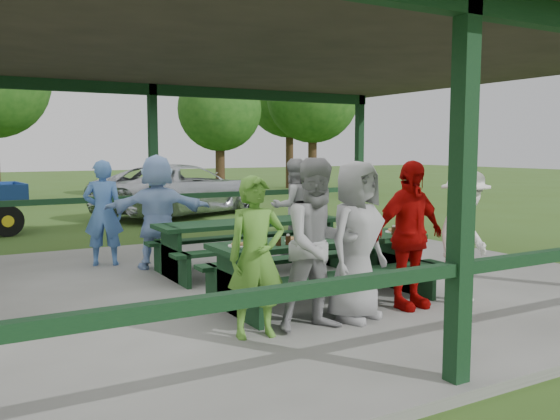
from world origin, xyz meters
TOP-DOWN VIEW (x-y plane):
  - ground at (0.00, 0.00)m, footprint 90.00×90.00m
  - concrete_slab at (0.00, 0.00)m, footprint 10.00×8.00m
  - pavilion_structure at (0.00, 0.00)m, footprint 10.60×8.60m
  - picnic_table_near at (0.45, -1.20)m, footprint 2.71×1.39m
  - picnic_table_far at (0.51, 0.80)m, footprint 2.83×1.39m
  - table_setting at (0.54, -1.15)m, footprint 2.46×0.45m
  - contestant_green at (-0.86, -2.04)m, footprint 0.63×0.47m
  - contestant_grey_left at (-0.21, -2.15)m, footprint 0.90×0.73m
  - contestant_grey_mid at (0.33, -2.05)m, footprint 0.96×0.78m
  - contestant_red at (1.14, -1.96)m, footprint 1.01×0.46m
  - contestant_white_fedora at (1.85, -2.13)m, footprint 1.16×0.89m
  - spectator_lblue at (-0.63, 1.66)m, footprint 1.69×0.99m
  - spectator_blue at (-1.30, 2.28)m, footprint 0.70×0.58m
  - spectator_grey at (1.74, 1.61)m, footprint 0.83×0.67m
  - pickup_truck at (2.51, 9.05)m, footprint 5.81×4.25m
  - tree_mid at (5.88, 14.00)m, footprint 3.20×3.20m
  - tree_right at (9.92, 13.71)m, footprint 3.78×3.78m
  - tree_far_right at (11.11, 17.58)m, footprint 4.28×4.28m

SIDE VIEW (x-z plane):
  - ground at x=0.00m, z-range 0.00..0.00m
  - concrete_slab at x=0.00m, z-range 0.00..0.10m
  - picnic_table_near at x=0.45m, z-range 0.20..0.95m
  - picnic_table_far at x=0.51m, z-range 0.21..0.96m
  - pickup_truck at x=2.51m, z-range 0.00..1.47m
  - contestant_green at x=-0.86m, z-range 0.10..1.67m
  - table_setting at x=0.54m, z-range 0.83..0.93m
  - contestant_white_fedora at x=1.85m, z-range 0.08..1.72m
  - spectator_blue at x=-1.30m, z-range 0.10..1.75m
  - spectator_grey at x=1.74m, z-range 0.10..1.75m
  - contestant_red at x=1.14m, z-range 0.10..1.79m
  - contestant_grey_mid at x=0.33m, z-range 0.10..1.79m
  - spectator_lblue at x=-0.63m, z-range 0.10..1.83m
  - contestant_grey_left at x=-0.21m, z-range 0.10..1.83m
  - pavilion_structure at x=0.00m, z-range 1.55..4.79m
  - tree_mid at x=5.88m, z-range 0.88..5.87m
  - tree_right at x=9.92m, z-range 1.05..6.96m
  - tree_far_right at x=11.11m, z-range 1.19..7.88m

